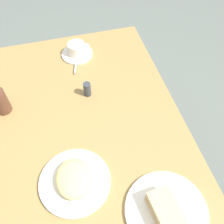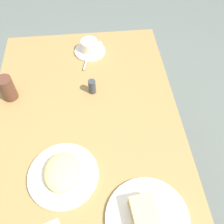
{
  "view_description": "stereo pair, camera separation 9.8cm",
  "coord_description": "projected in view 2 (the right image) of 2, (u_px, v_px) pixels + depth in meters",
  "views": [
    {
      "loc": [
        0.57,
        -0.05,
        1.6
      ],
      "look_at": [
        -0.02,
        0.11,
        0.77
      ],
      "focal_mm": 40.92,
      "sensor_mm": 36.0,
      "label": 1
    },
    {
      "loc": [
        0.59,
        0.05,
        1.6
      ],
      "look_at": [
        -0.02,
        0.11,
        0.77
      ],
      "focal_mm": 40.92,
      "sensor_mm": 36.0,
      "label": 2
    }
  ],
  "objects": [
    {
      "name": "drinking_glass",
      "position": [
        7.0,
        88.0,
        1.07
      ],
      "size": [
        0.06,
        0.06,
        0.11
      ],
      "primitive_type": "cylinder",
      "color": "#553122",
      "rests_on": "dining_table"
    },
    {
      "name": "sandwich_front",
      "position": [
        146.0,
        221.0,
        0.77
      ],
      "size": [
        0.15,
        0.09,
        0.06
      ],
      "color": "tan",
      "rests_on": "sandwich_plate"
    },
    {
      "name": "sandwich_plate",
      "position": [
        147.0,
        219.0,
        0.81
      ],
      "size": [
        0.27,
        0.27,
        0.01
      ],
      "primitive_type": "cylinder",
      "color": "silver",
      "rests_on": "dining_table"
    },
    {
      "name": "side_food_pile",
      "position": [
        62.0,
        172.0,
        0.87
      ],
      "size": [
        0.15,
        0.12,
        0.04
      ],
      "primitive_type": "ellipsoid",
      "color": "#DAB972",
      "rests_on": "side_plate"
    },
    {
      "name": "coffee_cup",
      "position": [
        90.0,
        45.0,
        1.26
      ],
      "size": [
        0.08,
        0.11,
        0.06
      ],
      "color": "silver",
      "rests_on": "coffee_saucer"
    },
    {
      "name": "spoon",
      "position": [
        87.0,
        60.0,
        1.24
      ],
      "size": [
        0.1,
        0.04,
        0.01
      ],
      "color": "silver",
      "rests_on": "coffee_saucer"
    },
    {
      "name": "side_plate",
      "position": [
        63.0,
        175.0,
        0.89
      ],
      "size": [
        0.25,
        0.25,
        0.01
      ],
      "primitive_type": "cylinder",
      "color": "silver",
      "rests_on": "dining_table"
    },
    {
      "name": "dining_table",
      "position": [
        87.0,
        136.0,
        1.12
      ],
      "size": [
        1.18,
        0.78,
        0.74
      ],
      "color": "olive",
      "rests_on": "ground_plane"
    },
    {
      "name": "coffee_saucer",
      "position": [
        90.0,
        51.0,
        1.29
      ],
      "size": [
        0.15,
        0.15,
        0.01
      ],
      "primitive_type": "cylinder",
      "color": "silver",
      "rests_on": "dining_table"
    },
    {
      "name": "ground_plane",
      "position": [
        95.0,
        189.0,
        1.63
      ],
      "size": [
        6.0,
        6.0,
        0.0
      ],
      "primitive_type": "plane",
      "color": "#5B615A"
    },
    {
      "name": "salt_shaker",
      "position": [
        92.0,
        87.0,
        1.11
      ],
      "size": [
        0.03,
        0.03,
        0.07
      ],
      "primitive_type": "cylinder",
      "color": "#33383D",
      "rests_on": "dining_table"
    }
  ]
}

